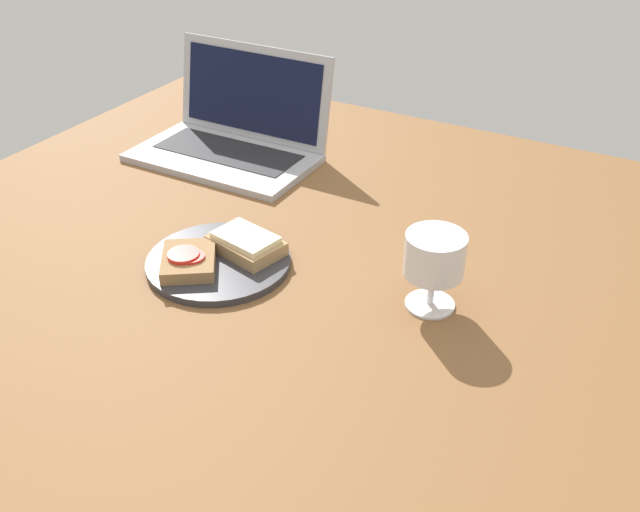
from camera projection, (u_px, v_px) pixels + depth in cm
name	position (u px, v px, depth cm)	size (l,w,h in cm)	color
wooden_table	(275.00, 286.00, 108.33)	(140.00, 140.00, 3.00)	brown
plate	(219.00, 262.00, 110.08)	(22.33, 22.33, 1.19)	#333338
sandwich_with_tomato	(188.00, 260.00, 107.24)	(12.07, 12.61, 2.66)	#937047
sandwich_with_cheese	(246.00, 243.00, 110.84)	(12.73, 9.89, 2.96)	#A88456
wine_glass	(434.00, 259.00, 97.38)	(8.46, 8.46, 11.59)	white
laptop	(234.00, 133.00, 142.78)	(35.90, 24.13, 19.87)	#ADAFB5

